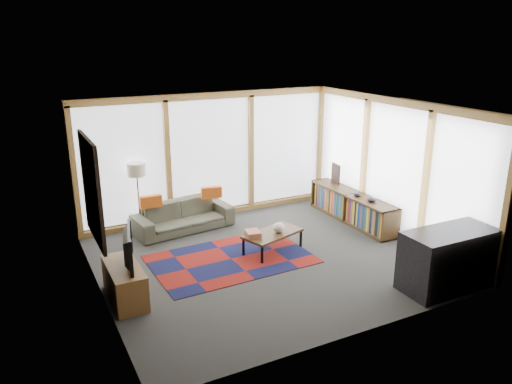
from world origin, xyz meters
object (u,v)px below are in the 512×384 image
bookshelf (352,207)px  tv_console (125,283)px  floor_lamp (139,198)px  sofa (183,216)px  coffee_table (273,242)px  bar_counter (448,259)px  television (124,247)px

bookshelf → tv_console: 5.02m
floor_lamp → sofa: bearing=-16.1°
floor_lamp → coffee_table: (1.87, -1.93, -0.52)m
coffee_table → bar_counter: bar_counter is taller
bookshelf → television: bearing=-167.9°
floor_lamp → bar_counter: (3.58, -4.28, -0.24)m
tv_console → television: 0.53m
floor_lamp → bookshelf: floor_lamp is taller
floor_lamp → coffee_table: 2.73m
sofa → tv_console: sofa is taller
sofa → bar_counter: (2.79, -4.05, 0.18)m
sofa → tv_console: bearing=-133.9°
television → floor_lamp: bearing=-6.1°
sofa → coffee_table: size_ratio=1.81×
floor_lamp → bookshelf: 4.28m
sofa → tv_console: 2.76m
floor_lamp → television: 2.53m
sofa → tv_console: (-1.65, -2.21, -0.02)m
coffee_table → tv_console: size_ratio=1.01×
floor_lamp → bar_counter: 5.59m
bookshelf → bar_counter: size_ratio=1.65×
bookshelf → coffee_table: bearing=-165.2°
coffee_table → sofa: bearing=122.3°
tv_console → sofa: bearing=53.2°
sofa → floor_lamp: bearing=156.8°
sofa → floor_lamp: size_ratio=1.39×
sofa → bookshelf: bearing=-26.2°
sofa → television: size_ratio=2.11×
bookshelf → floor_lamp: bearing=161.5°
floor_lamp → bookshelf: (4.04, -1.35, -0.40)m
sofa → bar_counter: bearing=-62.6°
floor_lamp → television: (-0.82, -2.39, 0.10)m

